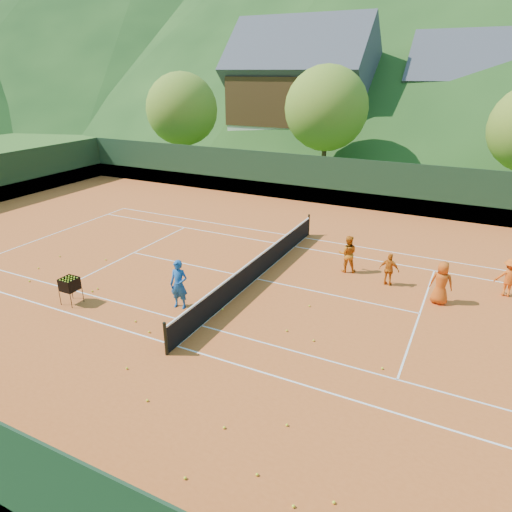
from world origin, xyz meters
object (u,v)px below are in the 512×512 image
at_px(tennis_net, 256,268).
at_px(ball_hopper, 70,285).
at_px(chalet_left, 301,95).
at_px(chalet_mid, 477,104).
at_px(student_d, 509,278).
at_px(coach, 179,284).
at_px(student_b, 389,270).
at_px(student_c, 441,283).
at_px(student_a, 348,254).

distance_m(tennis_net, ball_hopper, 7.04).
height_order(chalet_left, chalet_mid, chalet_left).
bearing_deg(student_d, coach, 28.83).
bearing_deg(student_b, ball_hopper, 39.60).
distance_m(ball_hopper, chalet_left, 35.57).
bearing_deg(chalet_mid, ball_hopper, -105.89).
xyz_separation_m(tennis_net, chalet_mid, (6.00, 34.00, 4.47)).
bearing_deg(student_b, tennis_net, 26.10).
height_order(student_d, chalet_mid, chalet_mid).
distance_m(student_b, student_c, 2.10).
relative_size(student_d, chalet_mid, 0.12).
distance_m(student_d, chalet_left, 33.50).
height_order(student_b, tennis_net, student_b).
bearing_deg(chalet_mid, chalet_left, -165.96).
bearing_deg(chalet_left, student_d, -54.86).
bearing_deg(chalet_left, chalet_mid, 14.04).
bearing_deg(student_d, chalet_left, -56.95).
distance_m(student_a, student_d, 6.03).
distance_m(student_a, chalet_mid, 32.03).
bearing_deg(chalet_left, student_c, -59.70).
bearing_deg(coach, chalet_mid, 69.61).
height_order(coach, student_a, coach).
xyz_separation_m(ball_hopper, chalet_mid, (11.07, 38.88, 4.22)).
xyz_separation_m(student_b, chalet_left, (-14.90, 28.17, 4.97)).
height_order(student_a, chalet_left, chalet_left).
distance_m(student_a, ball_hopper, 10.91).
xyz_separation_m(student_b, tennis_net, (-4.90, -1.83, -0.16)).
bearing_deg(chalet_mid, student_d, -84.35).
xyz_separation_m(student_d, ball_hopper, (-14.14, -7.78, 0.00)).
relative_size(coach, ball_hopper, 1.80).
bearing_deg(ball_hopper, student_a, 41.78).
height_order(ball_hopper, chalet_mid, chalet_mid).
xyz_separation_m(coach, student_d, (10.45, 6.26, -0.16)).
distance_m(coach, student_d, 12.18).
distance_m(student_d, tennis_net, 9.53).
height_order(student_a, ball_hopper, student_a).
relative_size(student_a, student_b, 1.20).
relative_size(student_b, student_c, 0.82).
relative_size(coach, student_c, 1.11).
relative_size(coach, tennis_net, 0.15).
xyz_separation_m(student_a, chalet_mid, (2.93, 31.62, 4.17)).
height_order(coach, chalet_mid, chalet_mid).
bearing_deg(coach, student_b, 30.37).
relative_size(student_b, tennis_net, 0.11).
bearing_deg(student_b, student_a, -11.14).
height_order(student_a, student_d, student_a).
relative_size(student_a, tennis_net, 0.13).
bearing_deg(student_b, chalet_mid, -86.32).
distance_m(student_d, chalet_mid, 31.54).
xyz_separation_m(chalet_left, chalet_mid, (16.00, 4.00, -0.66)).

